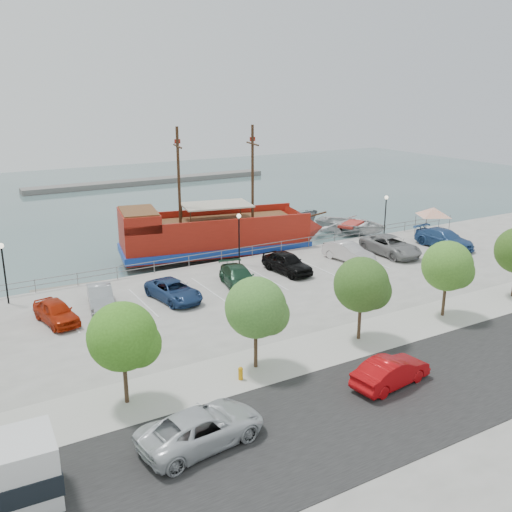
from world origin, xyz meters
TOP-DOWN VIEW (x-y plane):
  - ground at (0.00, 0.00)m, footprint 160.00×160.00m
  - street at (0.00, -16.00)m, footprint 100.00×8.00m
  - sidewalk at (0.00, -10.00)m, footprint 100.00×4.00m
  - seawall_railing at (0.00, 7.80)m, footprint 50.00×0.06m
  - far_shore at (10.00, 55.00)m, footprint 40.00×3.00m
  - pirate_ship at (1.99, 11.98)m, footprint 20.15×8.92m
  - patrol_boat at (10.53, 15.11)m, footprint 6.74×4.33m
  - speedboat at (17.14, 12.74)m, footprint 8.50×9.36m
  - dock_west at (-12.95, 9.20)m, footprint 6.63×2.46m
  - dock_mid at (6.63, 9.20)m, footprint 7.66×5.08m
  - dock_east at (14.83, 9.20)m, footprint 6.78×2.06m
  - canopy_tent at (21.09, 5.18)m, footprint 4.90×4.90m
  - street_van at (-13.29, -14.68)m, footprint 5.73×3.17m
  - street_sedan at (-3.14, -14.97)m, footprint 4.58×2.12m
  - fire_hydrant at (-9.35, -10.80)m, footprint 0.25×0.25m
  - lamp_post_left at (-18.00, 6.50)m, footprint 0.36×0.36m
  - lamp_post_mid at (0.00, 6.50)m, footprint 0.36×0.36m
  - lamp_post_right at (16.00, 6.50)m, footprint 0.36×0.36m
  - tree_b at (-14.85, -10.07)m, footprint 3.30×3.20m
  - tree_c at (-7.85, -10.07)m, footprint 3.30×3.20m
  - tree_d at (-0.85, -10.07)m, footprint 3.30×3.20m
  - tree_e at (6.15, -10.07)m, footprint 3.30×3.20m
  - parked_car_a at (-15.83, 1.44)m, footprint 2.49×4.51m
  - parked_car_b at (-12.70, 2.64)m, footprint 2.31×4.61m
  - parked_car_c at (-7.93, 1.43)m, footprint 3.05×5.23m
  - parked_car_d at (-2.74, 1.55)m, footprint 3.04×5.38m
  - parked_car_e at (2.19, 2.57)m, footprint 2.39×5.02m
  - parked_car_f at (8.42, 2.58)m, footprint 2.45×4.92m
  - parked_car_g at (12.81, 2.18)m, footprint 2.76×5.95m
  - parked_car_h at (18.70, 1.46)m, footprint 2.75×5.93m

SIDE VIEW (x-z plane):
  - ground at x=0.00m, z-range -1.00..-1.00m
  - dock_west at x=-12.95m, z-range -1.00..-0.63m
  - dock_east at x=14.83m, z-range -1.00..-0.61m
  - dock_mid at x=6.63m, z-range -1.00..-0.57m
  - far_shore at x=10.00m, z-range -1.00..-0.20m
  - speedboat at x=17.14m, z-range -1.00..0.59m
  - street at x=0.00m, z-range -0.01..0.03m
  - sidewalk at x=0.00m, z-range -0.01..0.04m
  - patrol_boat at x=10.53m, z-range -1.00..1.44m
  - fire_hydrant at x=-9.35m, z-range 0.03..0.76m
  - seawall_railing at x=0.00m, z-range 0.03..1.03m
  - parked_car_c at x=-7.93m, z-range 0.00..1.37m
  - parked_car_b at x=-12.70m, z-range 0.00..1.45m
  - parked_car_a at x=-15.83m, z-range 0.00..1.45m
  - street_sedan at x=-3.14m, z-range 0.00..1.46m
  - parked_car_d at x=-2.74m, z-range 0.00..1.47m
  - street_van at x=-13.29m, z-range 0.00..1.52m
  - parked_car_f at x=8.42m, z-range 0.00..1.55m
  - parked_car_g at x=12.81m, z-range 0.00..1.65m
  - parked_car_e at x=2.19m, z-range 0.00..1.66m
  - parked_car_h at x=18.70m, z-range 0.00..1.68m
  - pirate_ship at x=1.99m, z-range -5.16..7.35m
  - canopy_tent at x=21.09m, z-range 1.21..4.47m
  - lamp_post_left at x=-18.00m, z-range 0.80..5.08m
  - lamp_post_mid at x=0.00m, z-range 0.80..5.08m
  - lamp_post_right at x=16.00m, z-range 0.80..5.08m
  - tree_b at x=-14.85m, z-range 0.80..5.80m
  - tree_c at x=-7.85m, z-range 0.80..5.80m
  - tree_d at x=-0.85m, z-range 0.80..5.80m
  - tree_e at x=6.15m, z-range 0.80..5.80m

